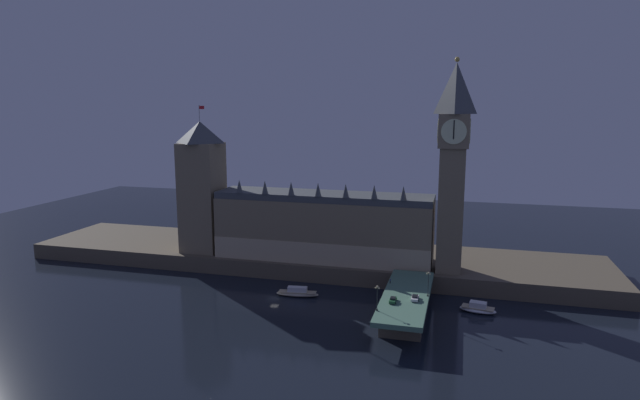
{
  "coord_description": "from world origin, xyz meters",
  "views": [
    {
      "loc": [
        57.0,
        -153.94,
        60.92
      ],
      "look_at": [
        9.79,
        20.0,
        29.25
      ],
      "focal_mm": 30.0,
      "sensor_mm": 36.0,
      "label": 1
    }
  ],
  "objects_px": {
    "victoria_tower": "(202,187)",
    "boat_downstream": "(478,309)",
    "pedestrian_far_rail": "(390,281)",
    "boat_upstream": "(297,293)",
    "clock_tower": "(453,161)",
    "car_southbound_lead": "(415,298)",
    "car_northbound_trail": "(393,300)",
    "street_lamp_near": "(377,295)",
    "street_lamp_mid": "(428,281)"
  },
  "relations": [
    {
      "from": "car_northbound_trail",
      "to": "street_lamp_mid",
      "type": "relative_size",
      "value": 0.59
    },
    {
      "from": "car_northbound_trail",
      "to": "street_lamp_mid",
      "type": "bearing_deg",
      "value": 38.32
    },
    {
      "from": "pedestrian_far_rail",
      "to": "boat_downstream",
      "type": "xyz_separation_m",
      "value": [
        26.23,
        1.61,
        -6.95
      ]
    },
    {
      "from": "car_northbound_trail",
      "to": "boat_downstream",
      "type": "relative_size",
      "value": 0.38
    },
    {
      "from": "victoria_tower",
      "to": "boat_downstream",
      "type": "relative_size",
      "value": 4.93
    },
    {
      "from": "clock_tower",
      "to": "boat_downstream",
      "type": "bearing_deg",
      "value": -65.11
    },
    {
      "from": "pedestrian_far_rail",
      "to": "street_lamp_mid",
      "type": "relative_size",
      "value": 0.23
    },
    {
      "from": "boat_downstream",
      "to": "boat_upstream",
      "type": "bearing_deg",
      "value": -178.92
    },
    {
      "from": "clock_tower",
      "to": "street_lamp_mid",
      "type": "xyz_separation_m",
      "value": [
        -4.74,
        -30.63,
        -31.45
      ]
    },
    {
      "from": "street_lamp_near",
      "to": "clock_tower",
      "type": "bearing_deg",
      "value": 69.36
    },
    {
      "from": "car_northbound_trail",
      "to": "boat_downstream",
      "type": "bearing_deg",
      "value": 36.39
    },
    {
      "from": "car_southbound_lead",
      "to": "car_northbound_trail",
      "type": "bearing_deg",
      "value": -151.1
    },
    {
      "from": "street_lamp_mid",
      "to": "car_northbound_trail",
      "type": "bearing_deg",
      "value": -141.68
    },
    {
      "from": "pedestrian_far_rail",
      "to": "victoria_tower",
      "type": "bearing_deg",
      "value": 161.66
    },
    {
      "from": "clock_tower",
      "to": "car_southbound_lead",
      "type": "distance_m",
      "value": 50.13
    },
    {
      "from": "boat_downstream",
      "to": "clock_tower",
      "type": "bearing_deg",
      "value": 114.89
    },
    {
      "from": "pedestrian_far_rail",
      "to": "boat_upstream",
      "type": "xyz_separation_m",
      "value": [
        -30.15,
        0.55,
        -6.97
      ]
    },
    {
      "from": "car_southbound_lead",
      "to": "street_lamp_mid",
      "type": "distance_m",
      "value": 6.48
    },
    {
      "from": "car_northbound_trail",
      "to": "car_southbound_lead",
      "type": "relative_size",
      "value": 0.97
    },
    {
      "from": "pedestrian_far_rail",
      "to": "boat_upstream",
      "type": "bearing_deg",
      "value": 178.96
    },
    {
      "from": "victoria_tower",
      "to": "pedestrian_far_rail",
      "type": "height_order",
      "value": "victoria_tower"
    },
    {
      "from": "street_lamp_mid",
      "to": "boat_downstream",
      "type": "bearing_deg",
      "value": 35.11
    },
    {
      "from": "car_northbound_trail",
      "to": "boat_upstream",
      "type": "distance_m",
      "value": 37.37
    },
    {
      "from": "car_northbound_trail",
      "to": "car_southbound_lead",
      "type": "bearing_deg",
      "value": 28.9
    },
    {
      "from": "street_lamp_mid",
      "to": "pedestrian_far_rail",
      "type": "bearing_deg",
      "value": 144.76
    },
    {
      "from": "clock_tower",
      "to": "boat_upstream",
      "type": "distance_m",
      "value": 66.59
    },
    {
      "from": "victoria_tower",
      "to": "clock_tower",
      "type": "bearing_deg",
      "value": -1.82
    },
    {
      "from": "car_northbound_trail",
      "to": "clock_tower",
      "type": "bearing_deg",
      "value": 69.94
    },
    {
      "from": "clock_tower",
      "to": "street_lamp_near",
      "type": "relative_size",
      "value": 10.13
    },
    {
      "from": "street_lamp_near",
      "to": "car_southbound_lead",
      "type": "bearing_deg",
      "value": 49.89
    },
    {
      "from": "car_southbound_lead",
      "to": "boat_upstream",
      "type": "bearing_deg",
      "value": 161.54
    },
    {
      "from": "car_southbound_lead",
      "to": "street_lamp_mid",
      "type": "bearing_deg",
      "value": 50.4
    },
    {
      "from": "clock_tower",
      "to": "car_southbound_lead",
      "type": "xyz_separation_m",
      "value": [
        -8.03,
        -34.6,
        -35.38
      ]
    },
    {
      "from": "street_lamp_mid",
      "to": "boat_downstream",
      "type": "xyz_separation_m",
      "value": [
        14.29,
        10.05,
        -10.63
      ]
    },
    {
      "from": "clock_tower",
      "to": "car_southbound_lead",
      "type": "height_order",
      "value": "clock_tower"
    },
    {
      "from": "street_lamp_mid",
      "to": "boat_upstream",
      "type": "bearing_deg",
      "value": 167.95
    },
    {
      "from": "street_lamp_near",
      "to": "boat_downstream",
      "type": "distance_m",
      "value": 37.83
    },
    {
      "from": "car_southbound_lead",
      "to": "boat_downstream",
      "type": "distance_m",
      "value": 23.46
    },
    {
      "from": "car_northbound_trail",
      "to": "pedestrian_far_rail",
      "type": "bearing_deg",
      "value": 100.48
    },
    {
      "from": "street_lamp_near",
      "to": "street_lamp_mid",
      "type": "xyz_separation_m",
      "value": [
        12.34,
        14.72,
        0.21
      ]
    },
    {
      "from": "street_lamp_near",
      "to": "boat_upstream",
      "type": "relative_size",
      "value": 0.49
    },
    {
      "from": "boat_upstream",
      "to": "pedestrian_far_rail",
      "type": "bearing_deg",
      "value": -1.04
    },
    {
      "from": "street_lamp_near",
      "to": "boat_upstream",
      "type": "distance_m",
      "value": 39.44
    },
    {
      "from": "clock_tower",
      "to": "pedestrian_far_rail",
      "type": "height_order",
      "value": "clock_tower"
    },
    {
      "from": "car_southbound_lead",
      "to": "boat_upstream",
      "type": "xyz_separation_m",
      "value": [
        -38.81,
        12.95,
        -6.72
      ]
    },
    {
      "from": "street_lamp_near",
      "to": "street_lamp_mid",
      "type": "bearing_deg",
      "value": 50.03
    },
    {
      "from": "car_southbound_lead",
      "to": "pedestrian_far_rail",
      "type": "bearing_deg",
      "value": 124.9
    },
    {
      "from": "car_southbound_lead",
      "to": "street_lamp_near",
      "type": "distance_m",
      "value": 14.54
    },
    {
      "from": "car_northbound_trail",
      "to": "pedestrian_far_rail",
      "type": "relative_size",
      "value": 2.56
    },
    {
      "from": "car_northbound_trail",
      "to": "street_lamp_near",
      "type": "relative_size",
      "value": 0.61
    }
  ]
}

